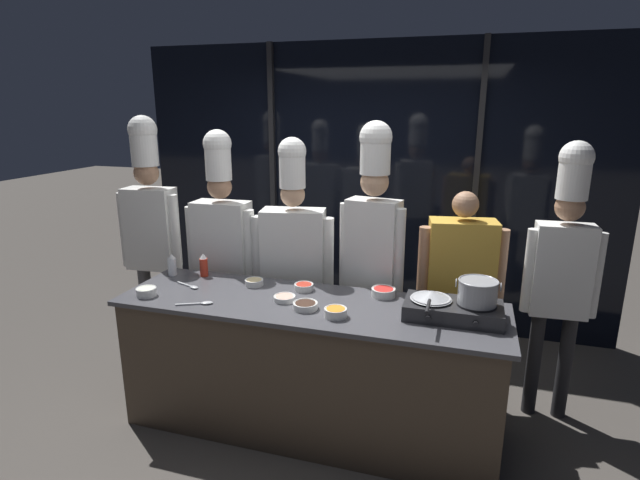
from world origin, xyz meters
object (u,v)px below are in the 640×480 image
at_px(prep_bowl_shrimp, 285,298).
at_px(serving_spoon_solid, 202,303).
at_px(chef_apprentice, 563,261).
at_px(stock_pot, 478,291).
at_px(chef_head, 151,222).
at_px(prep_bowl_soy_glaze, 305,305).
at_px(serving_spoon_slotted, 191,286).
at_px(prep_bowl_ginger, 254,282).
at_px(prep_bowl_bell_pepper, 383,292).
at_px(portable_stove, 453,310).
at_px(chef_sous, 222,239).
at_px(person_guest, 460,279).
at_px(prep_bowl_carrots, 336,312).
at_px(prep_bowl_bean_sprouts, 146,291).
at_px(chef_pastry, 373,236).
at_px(prep_bowl_chili_flakes, 304,286).
at_px(frying_pan, 431,295).
at_px(chef_line, 293,251).
at_px(squeeze_bottle_clear, 172,265).

distance_m(prep_bowl_shrimp, serving_spoon_solid, 0.53).
bearing_deg(serving_spoon_solid, chef_apprentice, 21.17).
relative_size(stock_pot, chef_head, 0.12).
bearing_deg(prep_bowl_soy_glaze, serving_spoon_slotted, 171.82).
bearing_deg(serving_spoon_slotted, prep_bowl_ginger, 21.67).
xyz_separation_m(prep_bowl_bell_pepper, chef_head, (-1.96, 0.30, 0.27)).
relative_size(prep_bowl_bell_pepper, prep_bowl_shrimp, 1.12).
bearing_deg(portable_stove, prep_bowl_shrimp, -177.70).
bearing_deg(chef_head, serving_spoon_solid, 134.58).
relative_size(chef_sous, person_guest, 1.25).
bearing_deg(prep_bowl_soy_glaze, stock_pot, 7.23).
relative_size(prep_bowl_ginger, prep_bowl_carrots, 0.93).
height_order(stock_pot, prep_bowl_bean_sprouts, stock_pot).
height_order(serving_spoon_slotted, chef_pastry, chef_pastry).
distance_m(prep_bowl_chili_flakes, prep_bowl_bell_pepper, 0.54).
distance_m(prep_bowl_chili_flakes, prep_bowl_carrots, 0.49).
xyz_separation_m(prep_bowl_chili_flakes, prep_bowl_ginger, (-0.36, -0.02, 0.00)).
bearing_deg(chef_head, chef_apprentice, 177.02).
height_order(prep_bowl_ginger, prep_bowl_bell_pepper, prep_bowl_bell_pepper).
distance_m(frying_pan, serving_spoon_slotted, 1.63).
bearing_deg(stock_pot, prep_bowl_chili_flakes, 171.05).
xyz_separation_m(serving_spoon_solid, chef_pastry, (0.94, 0.77, 0.32)).
relative_size(frying_pan, chef_apprentice, 0.22).
xyz_separation_m(prep_bowl_shrimp, chef_line, (-0.15, 0.60, 0.13)).
xyz_separation_m(portable_stove, prep_bowl_soy_glaze, (-0.88, -0.13, -0.03)).
xyz_separation_m(stock_pot, prep_bowl_ginger, (-1.48, 0.16, -0.16)).
bearing_deg(chef_pastry, chef_sous, 10.59).
height_order(chef_line, chef_pastry, chef_pastry).
relative_size(squeeze_bottle_clear, prep_bowl_ginger, 1.29).
bearing_deg(prep_bowl_chili_flakes, chef_apprentice, 14.34).
height_order(prep_bowl_bean_sprouts, prep_bowl_chili_flakes, prep_bowl_bean_sprouts).
xyz_separation_m(chef_sous, chef_apprentice, (2.44, 0.08, 0.03)).
distance_m(prep_bowl_bell_pepper, serving_spoon_slotted, 1.32).
height_order(portable_stove, prep_bowl_carrots, portable_stove).
xyz_separation_m(portable_stove, stock_pot, (0.13, 0.00, 0.13)).
bearing_deg(squeeze_bottle_clear, serving_spoon_solid, -41.57).
bearing_deg(person_guest, prep_bowl_bean_sprouts, 14.32).
relative_size(squeeze_bottle_clear, chef_sous, 0.09).
bearing_deg(chef_apprentice, chef_head, -1.03).
bearing_deg(prep_bowl_bell_pepper, portable_stove, -26.23).
bearing_deg(prep_bowl_shrimp, serving_spoon_slotted, 176.72).
distance_m(frying_pan, person_guest, 0.65).
relative_size(prep_bowl_ginger, chef_line, 0.07).
bearing_deg(chef_pastry, prep_bowl_soy_glaze, 76.67).
bearing_deg(person_guest, chef_line, -5.82).
bearing_deg(stock_pot, chef_head, 168.46).
distance_m(serving_spoon_slotted, chef_line, 0.80).
height_order(serving_spoon_solid, chef_sous, chef_sous).
bearing_deg(prep_bowl_soy_glaze, squeeze_bottle_clear, 164.63).
bearing_deg(prep_bowl_soy_glaze, prep_bowl_carrots, -16.74).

